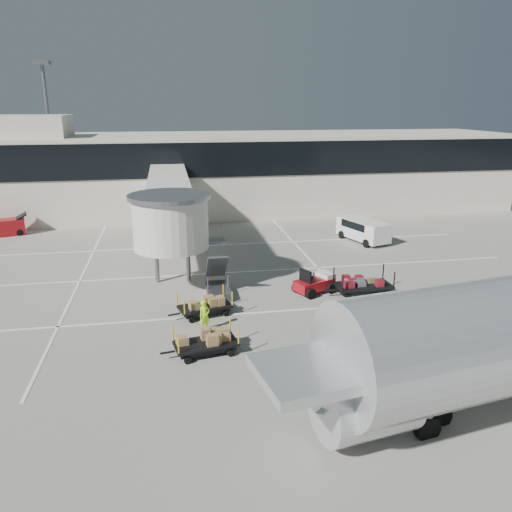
% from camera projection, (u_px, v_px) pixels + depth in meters
% --- Properties ---
extents(ground, '(140.00, 140.00, 0.00)m').
position_uv_depth(ground, '(255.00, 329.00, 25.48)').
color(ground, '#A09A8F').
rests_on(ground, ground).
extents(lane_markings, '(40.00, 30.00, 0.02)m').
position_uv_depth(lane_markings, '(222.00, 271.00, 34.15)').
color(lane_markings, white).
rests_on(lane_markings, ground).
extents(terminal, '(64.00, 12.11, 15.20)m').
position_uv_depth(terminal, '(203.00, 172.00, 52.40)').
color(terminal, beige).
rests_on(terminal, ground).
extents(jet_bridge, '(5.70, 20.40, 6.03)m').
position_uv_depth(jet_bridge, '(170.00, 203.00, 35.11)').
color(jet_bridge, silver).
rests_on(jet_bridge, ground).
extents(baggage_tug, '(2.73, 2.36, 1.62)m').
position_uv_depth(baggage_tug, '(315.00, 284.00, 30.17)').
color(baggage_tug, maroon).
rests_on(baggage_tug, ground).
extents(suitcase_cart, '(4.13, 1.74, 1.61)m').
position_uv_depth(suitcase_cart, '(362.00, 286.00, 29.81)').
color(suitcase_cart, black).
rests_on(suitcase_cart, ground).
extents(box_cart_near, '(3.60, 1.90, 1.38)m').
position_uv_depth(box_cart_near, '(204.00, 343.00, 22.76)').
color(box_cart_near, black).
rests_on(box_cart_near, ground).
extents(box_cart_far, '(3.53, 2.12, 1.35)m').
position_uv_depth(box_cart_far, '(203.00, 307.00, 26.88)').
color(box_cart_far, black).
rests_on(box_cart_far, ground).
extents(ground_worker, '(0.70, 0.61, 1.63)m').
position_uv_depth(ground_worker, '(205.00, 316.00, 25.05)').
color(ground_worker, '#ACFF1A').
rests_on(ground_worker, ground).
extents(minivan, '(3.34, 5.13, 1.81)m').
position_uv_depth(minivan, '(362.00, 228.00, 41.42)').
color(minivan, white).
rests_on(minivan, ground).
extents(belt_loader, '(4.05, 2.40, 1.84)m').
position_uv_depth(belt_loader, '(3.00, 228.00, 43.28)').
color(belt_loader, maroon).
rests_on(belt_loader, ground).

